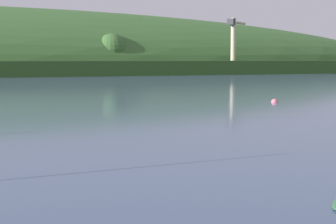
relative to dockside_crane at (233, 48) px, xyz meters
name	(u,v)px	position (x,y,z in m)	size (l,w,h in m)	color
dockside_crane	(233,48)	(0.00, 0.00, 0.00)	(9.55, 8.80, 18.22)	#4C4C51
mooring_buoy_off_fishing_boat	(274,102)	(-40.35, -106.41, -8.53)	(0.75, 0.75, 0.83)	#E06675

